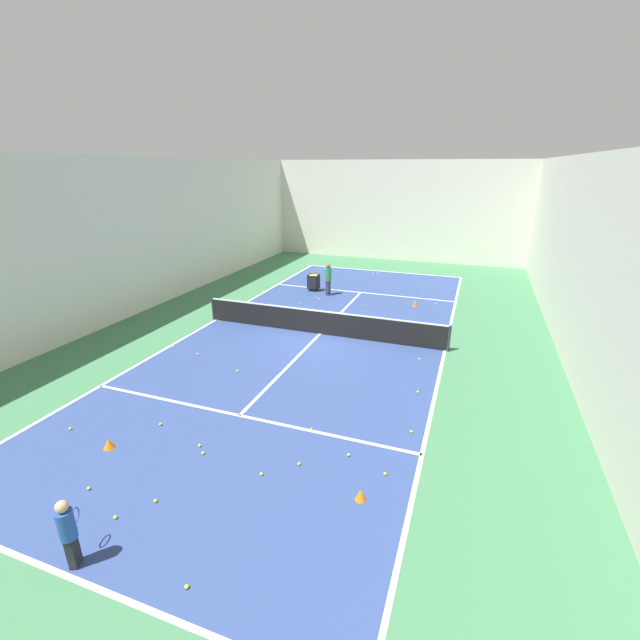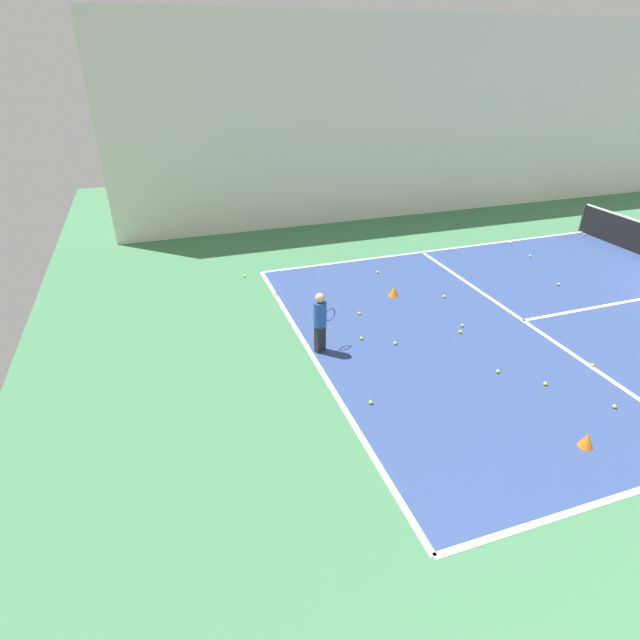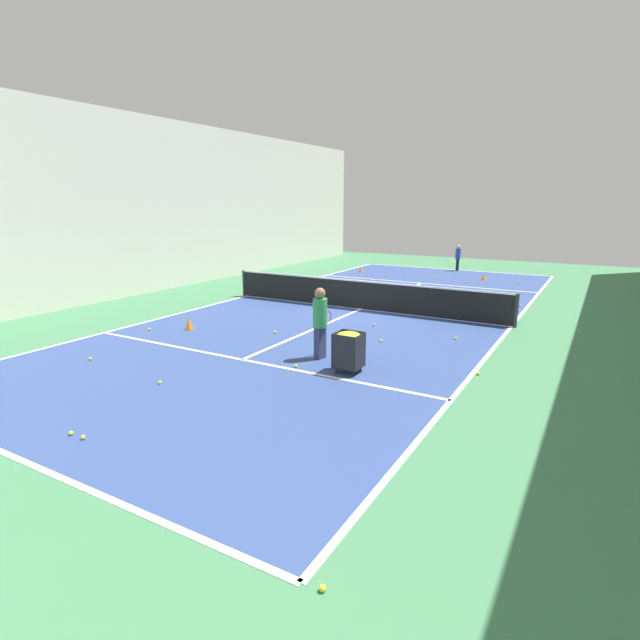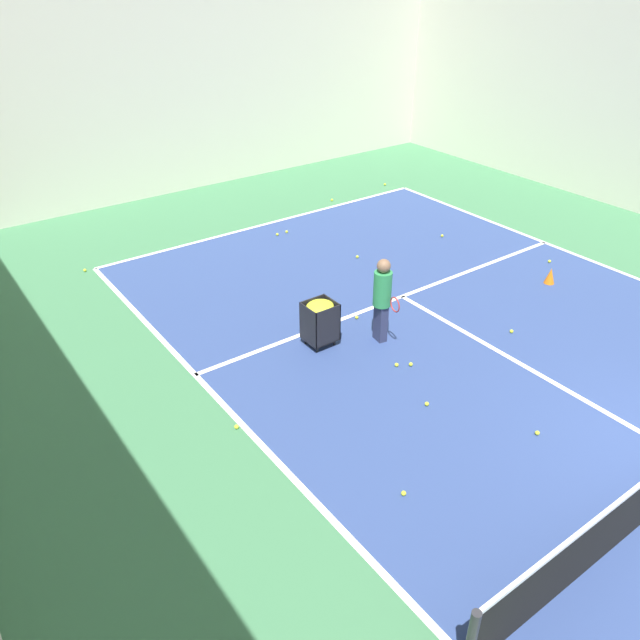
% 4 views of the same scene
% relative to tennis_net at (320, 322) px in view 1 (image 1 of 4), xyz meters
% --- Properties ---
extents(ground_plane, '(33.94, 33.94, 0.00)m').
position_rel_tennis_net_xyz_m(ground_plane, '(0.00, 0.00, -0.50)').
color(ground_plane, '#3D754C').
extents(court_playing_area, '(9.44, 22.46, 0.00)m').
position_rel_tennis_net_xyz_m(court_playing_area, '(0.00, 0.00, -0.50)').
color(court_playing_area, navy).
rests_on(court_playing_area, ground).
extents(line_baseline_near, '(9.44, 0.10, 0.00)m').
position_rel_tennis_net_xyz_m(line_baseline_near, '(0.00, -11.23, -0.50)').
color(line_baseline_near, white).
rests_on(line_baseline_near, ground).
extents(line_baseline_far, '(9.44, 0.10, 0.00)m').
position_rel_tennis_net_xyz_m(line_baseline_far, '(0.00, 11.23, -0.50)').
color(line_baseline_far, white).
rests_on(line_baseline_far, ground).
extents(line_sideline_left, '(0.10, 22.46, 0.00)m').
position_rel_tennis_net_xyz_m(line_sideline_left, '(-4.72, 0.00, -0.50)').
color(line_sideline_left, white).
rests_on(line_sideline_left, ground).
extents(line_sideline_right, '(0.10, 22.46, 0.00)m').
position_rel_tennis_net_xyz_m(line_sideline_right, '(4.72, 0.00, -0.50)').
color(line_sideline_right, white).
rests_on(line_sideline_right, ground).
extents(line_service_near, '(9.44, 0.10, 0.00)m').
position_rel_tennis_net_xyz_m(line_service_near, '(0.00, -6.18, -0.50)').
color(line_service_near, white).
rests_on(line_service_near, ground).
extents(line_service_far, '(9.44, 0.10, 0.00)m').
position_rel_tennis_net_xyz_m(line_service_far, '(0.00, 6.18, -0.50)').
color(line_service_far, white).
rests_on(line_service_far, ground).
extents(line_centre_service, '(0.10, 12.36, 0.00)m').
position_rel_tennis_net_xyz_m(line_centre_service, '(0.00, 0.00, -0.50)').
color(line_centre_service, white).
rests_on(line_centre_service, ground).
extents(hall_enclosure_left, '(0.15, 30.24, 6.58)m').
position_rel_tennis_net_xyz_m(hall_enclosure_left, '(-8.53, 0.00, 2.79)').
color(hall_enclosure_left, silver).
rests_on(hall_enclosure_left, ground).
extents(hall_enclosure_right, '(0.15, 30.24, 6.58)m').
position_rel_tennis_net_xyz_m(hall_enclosure_right, '(8.53, 0.00, 2.79)').
color(hall_enclosure_right, silver).
rests_on(hall_enclosure_right, ground).
extents(hall_enclosure_far, '(16.92, 0.15, 6.58)m').
position_rel_tennis_net_xyz_m(hall_enclosure_far, '(0.00, 15.05, 2.79)').
color(hall_enclosure_far, silver).
rests_on(hall_enclosure_far, ground).
extents(tennis_net, '(9.74, 0.10, 0.97)m').
position_rel_tennis_net_xyz_m(tennis_net, '(0.00, 0.00, 0.00)').
color(tennis_net, '#2D2D33').
rests_on(tennis_net, ground).
extents(player_near_baseline, '(0.40, 0.58, 1.31)m').
position_rel_tennis_net_xyz_m(player_near_baseline, '(-0.26, -11.01, 0.25)').
color(player_near_baseline, black).
rests_on(player_near_baseline, ground).
extents(coach_at_net, '(0.37, 0.67, 1.62)m').
position_rel_tennis_net_xyz_m(coach_at_net, '(-1.46, 5.19, 0.43)').
color(coach_at_net, '#2D3351').
rests_on(coach_at_net, ground).
extents(ball_cart, '(0.55, 0.50, 0.87)m').
position_rel_tennis_net_xyz_m(ball_cart, '(-2.44, 5.72, 0.10)').
color(ball_cart, black).
rests_on(ball_cart, ground).
extents(training_cone_0, '(0.22, 0.22, 0.35)m').
position_rel_tennis_net_xyz_m(training_cone_0, '(2.98, 4.77, -0.32)').
color(training_cone_0, orange).
rests_on(training_cone_0, ground).
extents(training_cone_1, '(0.22, 0.22, 0.25)m').
position_rel_tennis_net_xyz_m(training_cone_1, '(3.77, -8.01, -0.37)').
color(training_cone_1, orange).
rests_on(training_cone_1, ground).
extents(training_cone_2, '(0.26, 0.26, 0.25)m').
position_rel_tennis_net_xyz_m(training_cone_2, '(-2.15, -8.42, -0.37)').
color(training_cone_2, orange).
rests_on(training_cone_2, ground).
extents(tennis_ball_0, '(0.07, 0.07, 0.07)m').
position_rel_tennis_net_xyz_m(tennis_ball_0, '(-4.50, -3.11, -0.46)').
color(tennis_ball_0, yellow).
rests_on(tennis_ball_0, ground).
extents(tennis_ball_1, '(0.07, 0.07, 0.07)m').
position_rel_tennis_net_xyz_m(tennis_ball_1, '(-0.08, 10.41, -0.46)').
color(tennis_ball_1, yellow).
rests_on(tennis_ball_1, ground).
extents(tennis_ball_2, '(0.07, 0.07, 0.07)m').
position_rel_tennis_net_xyz_m(tennis_ball_2, '(0.03, -9.44, -0.46)').
color(tennis_ball_2, yellow).
rests_on(tennis_ball_2, ground).
extents(tennis_ball_3, '(0.07, 0.07, 0.07)m').
position_rel_tennis_net_xyz_m(tennis_ball_3, '(-0.20, -7.67, -0.46)').
color(tennis_ball_3, yellow).
rests_on(tennis_ball_3, ground).
extents(tennis_ball_4, '(0.07, 0.07, 0.07)m').
position_rel_tennis_net_xyz_m(tennis_ball_4, '(0.43, 8.19, -0.46)').
color(tennis_ball_4, yellow).
rests_on(tennis_ball_4, ground).
extents(tennis_ball_5, '(0.07, 0.07, 0.07)m').
position_rel_tennis_net_xyz_m(tennis_ball_5, '(-3.30, -3.31, -0.46)').
color(tennis_ball_5, yellow).
rests_on(tennis_ball_5, ground).
extents(tennis_ball_6, '(0.07, 0.07, 0.07)m').
position_rel_tennis_net_xyz_m(tennis_ball_6, '(-1.30, 1.82, -0.46)').
color(tennis_ball_6, yellow).
rests_on(tennis_ball_6, ground).
extents(tennis_ball_8, '(0.07, 0.07, 0.07)m').
position_rel_tennis_net_xyz_m(tennis_ball_8, '(1.61, -8.04, -0.46)').
color(tennis_ball_8, yellow).
rests_on(tennis_ball_8, ground).
extents(tennis_ball_9, '(0.07, 0.07, 0.07)m').
position_rel_tennis_net_xyz_m(tennis_ball_9, '(-3.71, 2.10, -0.46)').
color(tennis_ball_9, yellow).
rests_on(tennis_ball_9, ground).
extents(tennis_ball_10, '(0.07, 0.07, 0.07)m').
position_rel_tennis_net_xyz_m(tennis_ball_10, '(2.26, 11.61, -0.46)').
color(tennis_ball_10, yellow).
rests_on(tennis_ball_10, ground).
extents(tennis_ball_11, '(0.07, 0.07, 0.07)m').
position_rel_tennis_net_xyz_m(tennis_ball_11, '(4.08, -7.14, -0.46)').
color(tennis_ball_11, yellow).
rests_on(tennis_ball_11, ground).
extents(tennis_ball_12, '(0.07, 0.07, 0.07)m').
position_rel_tennis_net_xyz_m(tennis_ball_12, '(-4.40, -0.21, -0.46)').
color(tennis_ball_12, yellow).
rests_on(tennis_ball_12, ground).
extents(tennis_ball_13, '(0.07, 0.07, 0.07)m').
position_rel_tennis_net_xyz_m(tennis_ball_13, '(0.04, -7.87, -0.46)').
color(tennis_ball_13, yellow).
rests_on(tennis_ball_13, ground).
extents(tennis_ball_15, '(0.07, 0.07, 0.07)m').
position_rel_tennis_net_xyz_m(tennis_ball_15, '(-4.83, 4.56, -0.46)').
color(tennis_ball_15, yellow).
rests_on(tennis_ball_15, ground).
extents(tennis_ball_16, '(0.07, 0.07, 0.07)m').
position_rel_tennis_net_xyz_m(tennis_ball_16, '(-4.94, 11.22, -0.46)').
color(tennis_ball_16, yellow).
rests_on(tennis_ball_16, ground).
extents(tennis_ball_17, '(0.07, 0.07, 0.07)m').
position_rel_tennis_net_xyz_m(tennis_ball_17, '(0.69, 3.91, -0.46)').
color(tennis_ball_17, yellow).
rests_on(tennis_ball_17, ground).
extents(tennis_ball_18, '(0.07, 0.07, 0.07)m').
position_rel_tennis_net_xyz_m(tennis_ball_18, '(4.40, 11.76, -0.46)').
color(tennis_ball_18, yellow).
rests_on(tennis_ball_18, ground).
extents(tennis_ball_19, '(0.07, 0.07, 0.07)m').
position_rel_tennis_net_xyz_m(tennis_ball_19, '(2.02, -6.15, -0.46)').
color(tennis_ball_19, yellow).
rests_on(tennis_ball_19, ground).
extents(tennis_ball_20, '(0.07, 0.07, 0.07)m').
position_rel_tennis_net_xyz_m(tennis_ball_20, '(-2.13, 3.28, -0.46)').
color(tennis_ball_20, yellow).
rests_on(tennis_ball_20, ground).
extents(tennis_ball_21, '(0.07, 0.07, 0.07)m').
position_rel_tennis_net_xyz_m(tennis_ball_21, '(-1.80, 4.36, -0.46)').
color(tennis_ball_21, yellow).
rests_on(tennis_ball_21, ground).
extents(tennis_ball_22, '(0.07, 0.07, 0.07)m').
position_rel_tennis_net_xyz_m(tennis_ball_22, '(2.23, -7.46, -0.46)').
color(tennis_ball_22, yellow).
rests_on(tennis_ball_22, ground).
extents(tennis_ball_23, '(0.07, 0.07, 0.07)m').
position_rel_tennis_net_xyz_m(tennis_ball_23, '(2.93, 7.91, -0.46)').
color(tennis_ball_23, yellow).
rests_on(tennis_ball_23, ground).
extents(tennis_ball_24, '(0.07, 0.07, 0.07)m').
position_rel_tennis_net_xyz_m(tennis_ball_24, '(-1.65, -7.26, -0.46)').
color(tennis_ball_24, yellow).
rests_on(tennis_ball_24, ground).
extents(tennis_ball_25, '(0.07, 0.07, 0.07)m').
position_rel_tennis_net_xyz_m(tennis_ball_25, '(4.36, -5.41, -0.46)').
color(tennis_ball_25, yellow).
rests_on(tennis_ball_25, ground).
extents(tennis_ball_26, '(0.07, 0.07, 0.07)m').
position_rel_tennis_net_xyz_m(tennis_ball_26, '(3.98, -1.09, -0.46)').
color(tennis_ball_26, yellow).
rests_on(tennis_ball_26, ground).
extents(tennis_ball_27, '(0.07, 0.07, 0.07)m').
position_rel_tennis_net_xyz_m(tennis_ball_27, '(4.24, -3.37, -0.46)').
color(tennis_ball_27, yellow).
rests_on(tennis_ball_27, ground).
extents(tennis_ball_28, '(0.07, 0.07, 0.07)m').
position_rel_tennis_net_xyz_m(tennis_ball_28, '(-1.59, 4.23, -0.46)').
color(tennis_ball_28, yellow).
rests_on(tennis_ball_28, ground).
extents(tennis_ball_29, '(0.07, 0.07, 0.07)m').
position_rel_tennis_net_xyz_m(tennis_ball_29, '(-0.39, -10.04, -0.46)').
color(tennis_ball_29, yellow).
rests_on(tennis_ball_29, ground).
extents(tennis_ball_30, '(0.07, 0.07, 0.07)m').
position_rel_tennis_net_xyz_m(tennis_ball_30, '(-3.63, -8.19, -0.46)').
color(tennis_ball_30, yellow).
rests_on(tennis_ball_30, ground).
extents(tennis_ball_31, '(0.07, 0.07, 0.07)m').
position_rel_tennis_net_xyz_m(tennis_ball_31, '(-1.34, -3.99, -0.46)').
color(tennis_ball_31, yellow).
rests_on(tennis_ball_31, ground).
extents(tennis_ball_32, '(0.07, 0.07, 0.07)m').
position_rel_tennis_net_xyz_m(tennis_ball_32, '(3.85, 5.40, -0.46)').
color(tennis_ball_32, yellow).
rests_on(tennis_ball_32, ground).
extents(tennis_ball_33, '(0.07, 0.07, 0.07)m').
position_rel_tennis_net_xyz_m(tennis_ball_33, '(-0.36, 10.41, -0.46)').
color(tennis_ball_33, yellow).
rests_on(tennis_ball_33, ground).
extents(tennis_ball_34, '(0.07, 0.07, 0.07)m').
position_rel_tennis_net_xyz_m(tennis_ball_34, '(-1.33, 6.02, -0.46)').
color(tennis_ball_34, yellow).
rests_on(tennis_ball_34, ground).
extents(tennis_ball_35, '(0.07, 0.07, 0.07)m').
position_rel_tennis_net_xyz_m(tennis_ball_35, '(3.17, -6.80, -0.46)').
color(tennis_ball_35, yellow).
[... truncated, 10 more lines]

